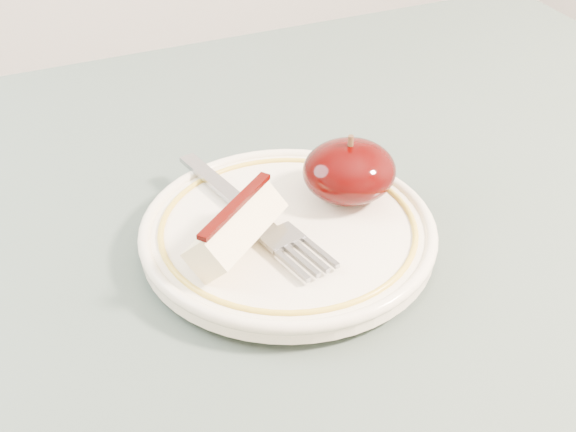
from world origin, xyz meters
name	(u,v)px	position (x,y,z in m)	size (l,w,h in m)	color
table	(358,404)	(0.00, 0.00, 0.66)	(0.90, 0.90, 0.75)	brown
plate	(288,232)	(-0.02, 0.08, 0.76)	(0.21, 0.21, 0.02)	#F3E9CC
apple_half	(349,171)	(0.04, 0.10, 0.79)	(0.07, 0.07, 0.05)	black
apple_wedge	(236,228)	(-0.06, 0.07, 0.79)	(0.09, 0.08, 0.04)	beige
fork	(252,213)	(-0.04, 0.10, 0.77)	(0.06, 0.18, 0.00)	gray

